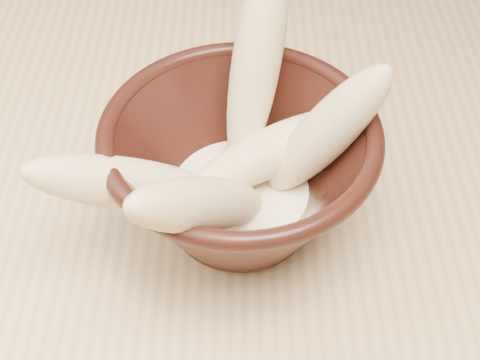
# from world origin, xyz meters

# --- Properties ---
(table) EXTENTS (1.20, 0.80, 0.75)m
(table) POSITION_xyz_m (0.00, 0.00, 0.67)
(table) COLOR #DFBB7B
(table) RESTS_ON ground
(bowl) EXTENTS (0.19, 0.19, 0.10)m
(bowl) POSITION_xyz_m (-0.07, -0.06, 0.81)
(bowl) COLOR black
(bowl) RESTS_ON table
(milk_puddle) EXTENTS (0.11, 0.11, 0.01)m
(milk_puddle) POSITION_xyz_m (-0.07, -0.06, 0.78)
(milk_puddle) COLOR #FCEECA
(milk_puddle) RESTS_ON bowl
(banana_upright) EXTENTS (0.07, 0.12, 0.17)m
(banana_upright) POSITION_xyz_m (-0.06, 0.01, 0.87)
(banana_upright) COLOR tan
(banana_upright) RESTS_ON bowl
(banana_left) EXTENTS (0.15, 0.09, 0.11)m
(banana_left) POSITION_xyz_m (-0.14, -0.08, 0.83)
(banana_left) COLOR tan
(banana_left) RESTS_ON bowl
(banana_right) EXTENTS (0.10, 0.04, 0.13)m
(banana_right) POSITION_xyz_m (-0.01, -0.05, 0.84)
(banana_right) COLOR tan
(banana_right) RESTS_ON bowl
(banana_across) EXTENTS (0.13, 0.09, 0.05)m
(banana_across) POSITION_xyz_m (-0.05, -0.04, 0.82)
(banana_across) COLOR tan
(banana_across) RESTS_ON bowl
(banana_front) EXTENTS (0.11, 0.13, 0.13)m
(banana_front) POSITION_xyz_m (-0.09, -0.11, 0.84)
(banana_front) COLOR tan
(banana_front) RESTS_ON bowl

